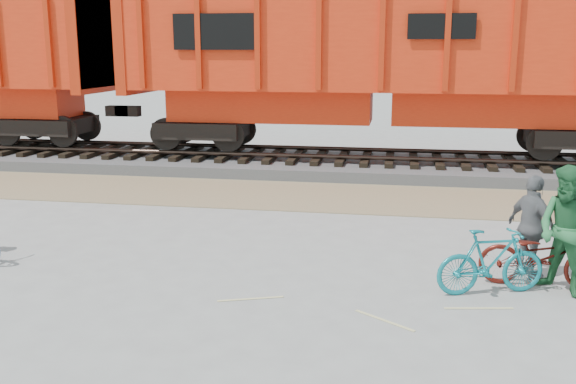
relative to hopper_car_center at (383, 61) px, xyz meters
name	(u,v)px	position (x,y,z in m)	size (l,w,h in m)	color
ground	(331,283)	(-0.38, -9.00, -3.01)	(120.00, 120.00, 0.00)	#9E9E99
gravel_strip	(357,198)	(-0.38, -3.50, -3.00)	(120.00, 3.00, 0.02)	tan
ballast_bed	(366,165)	(-0.38, 0.00, -2.86)	(120.00, 4.00, 0.30)	slate
track	(366,154)	(-0.38, 0.00, -2.53)	(120.00, 2.60, 0.24)	black
hopper_car_center	(383,61)	(0.00, 0.00, 0.00)	(14.00, 3.13, 4.65)	black
bicycle_teal	(491,262)	(1.81, -9.03, -2.54)	(0.44, 1.54, 0.93)	teal
bicycle_maroon	(543,256)	(2.57, -8.63, -2.55)	(0.61, 1.74, 0.91)	#53140D
person_man	(568,231)	(2.81, -8.83, -2.11)	(0.87, 0.68, 1.79)	#276A3A
person_woman	(532,227)	(2.47, -8.23, -2.24)	(0.90, 0.37, 1.53)	slate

